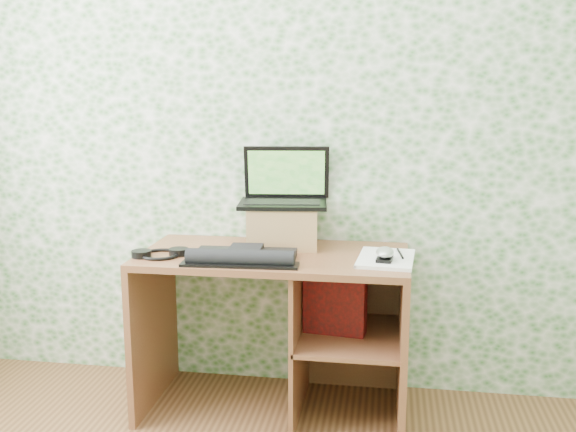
% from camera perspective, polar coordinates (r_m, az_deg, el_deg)
% --- Properties ---
extents(wall_back, '(3.50, 0.00, 3.50)m').
position_cam_1_polar(wall_back, '(3.11, -0.30, 7.97)').
color(wall_back, silver).
rests_on(wall_back, ground).
extents(desk, '(1.20, 0.60, 0.75)m').
position_cam_1_polar(desk, '(2.98, 0.34, -8.27)').
color(desk, brown).
rests_on(desk, floor).
extents(riser, '(0.35, 0.30, 0.19)m').
position_cam_1_polar(riser, '(3.00, -0.46, -0.90)').
color(riser, '#9B7145').
rests_on(riser, desk).
extents(laptop, '(0.43, 0.33, 0.27)m').
position_cam_1_polar(laptop, '(3.02, -0.33, 2.24)').
color(laptop, black).
rests_on(laptop, riser).
extents(keyboard, '(0.50, 0.27, 0.07)m').
position_cam_1_polar(keyboard, '(2.75, -4.00, -3.58)').
color(keyboard, black).
rests_on(keyboard, desk).
extents(headphones, '(0.24, 0.23, 0.03)m').
position_cam_1_polar(headphones, '(2.89, -11.29, -3.30)').
color(headphones, black).
rests_on(headphones, desk).
extents(notepad, '(0.26, 0.35, 0.02)m').
position_cam_1_polar(notepad, '(2.80, 8.70, -3.76)').
color(notepad, white).
rests_on(notepad, desk).
extents(mouse, '(0.09, 0.13, 0.04)m').
position_cam_1_polar(mouse, '(2.74, 8.60, -3.48)').
color(mouse, '#B9B9BC').
rests_on(mouse, notepad).
extents(pen, '(0.03, 0.16, 0.01)m').
position_cam_1_polar(pen, '(2.85, 9.94, -3.29)').
color(pen, black).
rests_on(pen, notepad).
extents(red_box, '(0.29, 0.12, 0.33)m').
position_cam_1_polar(red_box, '(2.91, 4.21, -7.23)').
color(red_box, '#970E0D').
rests_on(red_box, desk).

